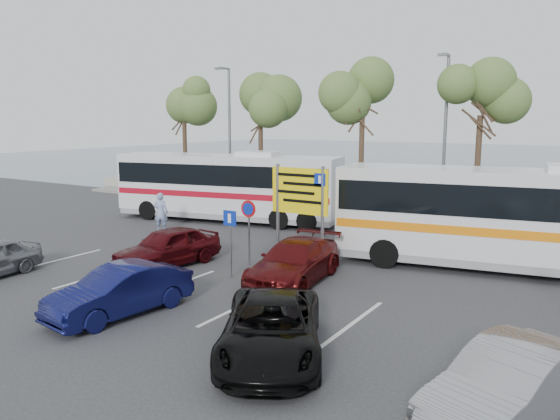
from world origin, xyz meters
The scene contains 22 objects.
ground centered at (0.00, 0.00, 0.00)m, with size 120.00×120.00×0.00m, color #2F2F32.
kerb_strip centered at (0.00, 14.00, 0.07)m, with size 44.00×2.40×0.15m, color gray.
seawall centered at (0.00, 16.00, 0.30)m, with size 48.00×0.80×0.60m, color #9F977F.
sea centered at (0.00, 60.00, 0.01)m, with size 140.00×140.00×0.00m, color #44556C.
tree_far_left centered at (-14.00, 14.00, 6.33)m, with size 3.20×3.20×7.60m.
tree_left centered at (-8.00, 14.00, 6.00)m, with size 3.20×3.20×7.20m.
tree_mid centered at (-1.50, 14.00, 6.65)m, with size 3.20×3.20×8.00m.
tree_right centered at (4.50, 14.00, 6.17)m, with size 3.20×3.20×7.40m.
street_lamp_left centered at (-10.00, 13.52, 4.60)m, with size 0.45×1.15×8.01m.
street_lamp_right centered at (3.00, 13.52, 4.60)m, with size 0.45×1.15×8.01m.
direction_sign centered at (1.00, 3.20, 2.43)m, with size 2.20×0.12×3.60m.
sign_no_stop centered at (-0.60, 2.38, 1.58)m, with size 0.60×0.08×2.35m.
sign_parking centered at (-0.20, 0.79, 1.47)m, with size 0.50×0.07×2.25m.
lane_markings centered at (-1.14, -1.00, 0.00)m, with size 12.02×4.20×0.01m, color silver, non-canonical shape.
coach_bus_left centered at (-6.50, 8.80, 1.67)m, with size 11.78×4.72×3.59m.
coach_bus_right centered at (7.50, 6.54, 1.72)m, with size 12.18×4.56×3.72m.
car_blue centered at (-0.60, -3.50, 0.66)m, with size 1.39×3.99×1.31m, color #0F1246.
car_maroon centered at (1.80, 1.50, 0.67)m, with size 1.87×4.60×1.34m, color #4F0D0E.
car_red centered at (-3.00, 0.79, 0.69)m, with size 1.63×4.06×1.38m, color #45090E.
suv_black centered at (4.20, -3.50, 0.64)m, with size 2.13×4.62×1.28m, color black.
car_silver_b centered at (9.11, -3.50, 0.68)m, with size 1.44×4.12×1.36m, color gray.
pedestrian_near centered at (-7.45, 5.00, 0.91)m, with size 0.67×0.44×1.83m, color #8598C2.
Camera 1 is at (10.41, -12.97, 5.17)m, focal length 35.00 mm.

